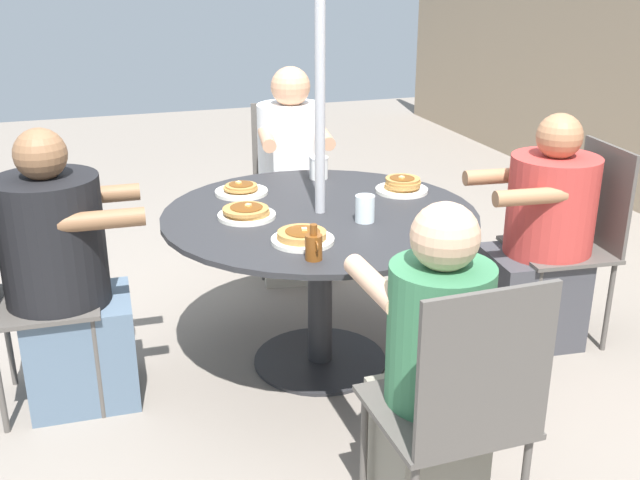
% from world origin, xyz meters
% --- Properties ---
extents(ground_plane, '(12.00, 12.00, 0.00)m').
position_xyz_m(ground_plane, '(0.00, 0.00, 0.00)').
color(ground_plane, gray).
extents(patio_table, '(1.32, 1.32, 0.71)m').
position_xyz_m(patio_table, '(0.00, 0.00, 0.57)').
color(patio_table, '#28282B').
rests_on(patio_table, ground).
extents(umbrella_pole, '(0.04, 0.04, 2.11)m').
position_xyz_m(umbrella_pole, '(0.00, 0.00, 1.06)').
color(umbrella_pole, '#ADADB2').
rests_on(umbrella_pole, ground).
extents(patio_chair_north, '(0.46, 0.46, 0.93)m').
position_xyz_m(patio_chair_north, '(0.12, 1.21, 0.52)').
color(patio_chair_north, '#514C47').
rests_on(patio_chair_north, ground).
extents(diner_north, '(0.43, 0.57, 1.08)m').
position_xyz_m(diner_north, '(0.11, 1.03, 0.48)').
color(diner_north, '#3D3D42').
rests_on(diner_north, ground).
extents(patio_chair_east, '(0.49, 0.49, 0.93)m').
position_xyz_m(patio_chair_east, '(-1.20, 0.21, 0.52)').
color(patio_chair_east, '#514C47').
rests_on(patio_chair_east, ground).
extents(diner_east, '(0.58, 0.44, 1.16)m').
position_xyz_m(diner_east, '(-1.02, 0.18, 0.53)').
color(diner_east, beige).
rests_on(diner_east, ground).
extents(patio_chair_south, '(0.44, 0.44, 0.93)m').
position_xyz_m(patio_chair_south, '(-0.05, -1.21, 0.52)').
color(patio_chair_south, '#514C47').
rests_on(patio_chair_south, ground).
extents(diner_south, '(0.40, 0.55, 1.13)m').
position_xyz_m(diner_south, '(-0.04, -1.03, 0.51)').
color(diner_south, slate).
rests_on(diner_south, ground).
extents(patio_chair_west, '(0.43, 0.43, 0.93)m').
position_xyz_m(patio_chair_west, '(1.21, 0.02, 0.52)').
color(patio_chair_west, '#514C47').
rests_on(patio_chair_west, ground).
extents(diner_west, '(0.53, 0.32, 1.08)m').
position_xyz_m(diner_west, '(1.04, 0.01, 0.50)').
color(diner_west, gray).
rests_on(diner_west, ground).
extents(pancake_plate_a, '(0.24, 0.24, 0.05)m').
position_xyz_m(pancake_plate_a, '(0.31, -0.17, 0.73)').
color(pancake_plate_a, silver).
rests_on(pancake_plate_a, patio_table).
extents(pancake_plate_b, '(0.24, 0.24, 0.06)m').
position_xyz_m(pancake_plate_b, '(-0.35, -0.25, 0.73)').
color(pancake_plate_b, silver).
rests_on(pancake_plate_b, patio_table).
extents(pancake_plate_c, '(0.24, 0.24, 0.08)m').
position_xyz_m(pancake_plate_c, '(-0.16, 0.44, 0.74)').
color(pancake_plate_c, silver).
rests_on(pancake_plate_c, patio_table).
extents(pancake_plate_d, '(0.24, 0.24, 0.06)m').
position_xyz_m(pancake_plate_d, '(-0.03, -0.31, 0.73)').
color(pancake_plate_d, silver).
rests_on(pancake_plate_d, patio_table).
extents(syrup_bottle, '(0.08, 0.06, 0.13)m').
position_xyz_m(syrup_bottle, '(0.49, -0.18, 0.76)').
color(syrup_bottle, brown).
rests_on(syrup_bottle, patio_table).
extents(coffee_cup, '(0.09, 0.09, 0.11)m').
position_xyz_m(coffee_cup, '(-0.48, 0.15, 0.76)').
color(coffee_cup, white).
rests_on(coffee_cup, patio_table).
extents(drinking_glass_a, '(0.08, 0.08, 0.11)m').
position_xyz_m(drinking_glass_a, '(0.17, 0.13, 0.76)').
color(drinking_glass_a, silver).
rests_on(drinking_glass_a, patio_table).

